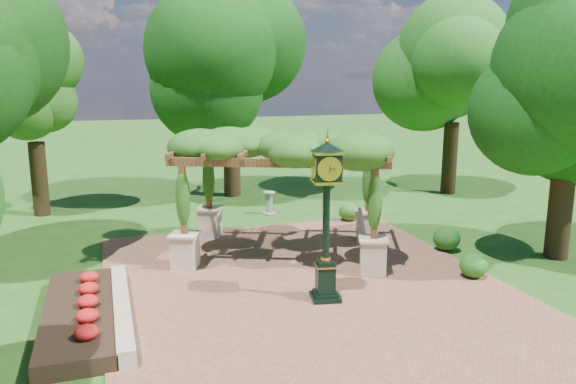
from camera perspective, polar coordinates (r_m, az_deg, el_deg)
name	(u,v)px	position (r m, az deg, el deg)	size (l,w,h in m)	color
ground	(320,301)	(13.88, 3.30, -10.96)	(120.00, 120.00, 0.00)	#1E4714
brick_plaza	(306,285)	(14.73, 1.85, -9.47)	(10.00, 12.00, 0.04)	brown
border_wall	(122,309)	(13.42, -16.52, -11.34)	(0.35, 5.00, 0.40)	#C6B793
flower_bed	(79,315)	(13.45, -20.43, -11.65)	(1.50, 5.00, 0.36)	red
pedestal_clock	(326,207)	(13.17, 3.92, -1.49)	(0.89, 0.89, 3.90)	black
pergola	(283,152)	(16.56, -0.53, 4.06)	(7.07, 5.86, 3.82)	beige
sundial	(269,205)	(21.98, -1.91, -1.28)	(0.66, 0.66, 0.90)	gray
shrub_front	(474,265)	(15.93, 18.33, -7.09)	(0.73, 0.73, 0.66)	#205D1A
shrub_mid	(447,238)	(18.10, 15.82, -4.55)	(0.83, 0.83, 0.74)	#1B4D15
shrub_back	(349,212)	(21.05, 6.19, -1.99)	(0.75, 0.75, 0.67)	#2A5B1A
tree_west_far	(31,84)	(23.39, -24.68, 9.93)	(3.08, 3.08, 7.39)	#2F2112
tree_north	(230,69)	(25.07, -5.91, 12.31)	(4.98, 4.98, 8.19)	#372616
tree_east_far	(455,65)	(26.54, 16.63, 12.27)	(4.66, 4.66, 8.45)	black
tree_east_near	(574,74)	(18.00, 27.05, 10.63)	(4.52, 4.52, 7.85)	#352315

